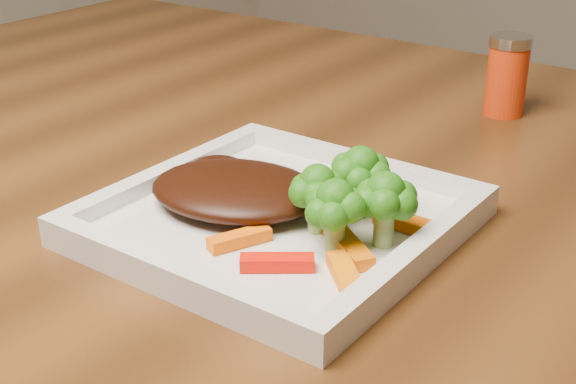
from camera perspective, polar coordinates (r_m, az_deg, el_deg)
The scene contains 12 objects.
plate at distance 0.66m, azimuth -0.70°, elevation -2.22°, with size 0.27×0.27×0.01m, color white.
steak at distance 0.67m, azimuth -3.70°, elevation 0.15°, with size 0.15×0.12×0.03m, color black.
broccoli_0 at distance 0.65m, azimuth 5.16°, elevation 1.14°, with size 0.06×0.06×0.07m, color #347914, non-canonical shape.
broccoli_1 at distance 0.61m, azimuth 6.89°, elevation -1.03°, with size 0.06×0.06×0.06m, color #126310, non-canonical shape.
broccoli_2 at distance 0.60m, azimuth 3.37°, elevation -1.66°, with size 0.05×0.05×0.06m, color #1C6A11, non-canonical shape.
broccoli_3 at distance 0.63m, azimuth 2.10°, elevation -0.25°, with size 0.05×0.05×0.06m, color #1C6711, non-canonical shape.
carrot_0 at distance 0.58m, azimuth -0.78°, elevation -5.04°, with size 0.05×0.01×0.01m, color #F11203.
carrot_1 at distance 0.57m, azimuth 4.13°, elevation -5.98°, with size 0.06×0.02×0.01m, color orange.
carrot_2 at distance 0.62m, azimuth -3.47°, elevation -3.35°, with size 0.05×0.01×0.01m, color #FF6604.
carrot_3 at distance 0.64m, azimuth 8.73°, elevation -2.29°, with size 0.06×0.02×0.01m, color #D55403.
carrot_5 at distance 0.61m, azimuth 4.32°, elevation -3.87°, with size 0.06×0.02×0.01m, color orange.
spice_shaker at distance 0.95m, azimuth 15.31°, elevation 7.99°, with size 0.05×0.05×0.09m, color red.
Camera 1 is at (0.23, -0.83, 1.06)m, focal length 50.00 mm.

